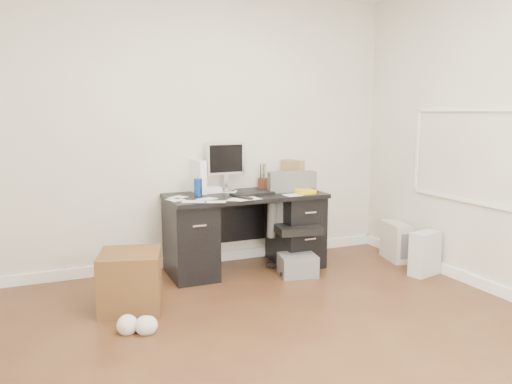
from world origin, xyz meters
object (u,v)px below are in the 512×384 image
at_px(keyboard, 253,194).
at_px(wicker_basket, 131,281).
at_px(desk, 245,229).
at_px(lcd_monitor, 226,166).
at_px(office_chair, 296,222).
at_px(pc_tower, 396,241).

relative_size(keyboard, wicker_basket, 0.92).
bearing_deg(desk, lcd_monitor, 116.69).
xyz_separation_m(desk, keyboard, (0.04, -0.10, 0.36)).
bearing_deg(lcd_monitor, keyboard, -68.38).
height_order(desk, office_chair, office_chair).
bearing_deg(office_chair, lcd_monitor, 149.52).
height_order(office_chair, pc_tower, office_chair).
xyz_separation_m(lcd_monitor, office_chair, (0.56, -0.46, -0.52)).
bearing_deg(pc_tower, lcd_monitor, 173.60).
relative_size(desk, pc_tower, 3.82).
height_order(lcd_monitor, office_chair, lcd_monitor).
bearing_deg(wicker_basket, office_chair, 12.50).
bearing_deg(office_chair, desk, 161.36).
xyz_separation_m(lcd_monitor, pc_tower, (1.68, -0.55, -0.80)).
bearing_deg(keyboard, pc_tower, -15.92).
relative_size(desk, keyboard, 3.57).
bearing_deg(pc_tower, keyboard, -176.48).
distance_m(lcd_monitor, office_chair, 0.89).
relative_size(office_chair, pc_tower, 2.43).
xyz_separation_m(desk, office_chair, (0.44, -0.23, 0.08)).
height_order(pc_tower, wicker_basket, wicker_basket).
xyz_separation_m(keyboard, pc_tower, (1.52, -0.22, -0.57)).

